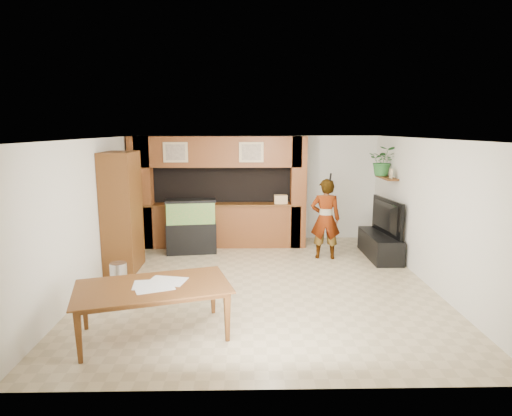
{
  "coord_description": "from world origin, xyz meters",
  "views": [
    {
      "loc": [
        -0.24,
        -7.42,
        2.77
      ],
      "look_at": [
        -0.08,
        0.6,
        1.28
      ],
      "focal_mm": 30.0,
      "sensor_mm": 36.0,
      "label": 1
    }
  ],
  "objects_px": {
    "pantry_cabinet": "(122,212)",
    "aquarium": "(191,227)",
    "dining_table": "(154,312)",
    "television": "(381,217)",
    "person": "(325,219)"
  },
  "relations": [
    {
      "from": "television",
      "to": "dining_table",
      "type": "relative_size",
      "value": 0.66
    },
    {
      "from": "television",
      "to": "dining_table",
      "type": "height_order",
      "value": "television"
    },
    {
      "from": "pantry_cabinet",
      "to": "aquarium",
      "type": "relative_size",
      "value": 1.91
    },
    {
      "from": "aquarium",
      "to": "dining_table",
      "type": "distance_m",
      "value": 3.97
    },
    {
      "from": "person",
      "to": "pantry_cabinet",
      "type": "bearing_deg",
      "value": 16.36
    },
    {
      "from": "aquarium",
      "to": "person",
      "type": "bearing_deg",
      "value": -16.07
    },
    {
      "from": "pantry_cabinet",
      "to": "aquarium",
      "type": "height_order",
      "value": "pantry_cabinet"
    },
    {
      "from": "person",
      "to": "dining_table",
      "type": "height_order",
      "value": "person"
    },
    {
      "from": "person",
      "to": "dining_table",
      "type": "distance_m",
      "value": 4.6
    },
    {
      "from": "dining_table",
      "to": "television",
      "type": "bearing_deg",
      "value": 24.46
    },
    {
      "from": "dining_table",
      "to": "person",
      "type": "bearing_deg",
      "value": 33.95
    },
    {
      "from": "aquarium",
      "to": "dining_table",
      "type": "height_order",
      "value": "aquarium"
    },
    {
      "from": "pantry_cabinet",
      "to": "aquarium",
      "type": "xyz_separation_m",
      "value": [
        1.19,
        1.11,
        -0.57
      ]
    },
    {
      "from": "aquarium",
      "to": "pantry_cabinet",
      "type": "bearing_deg",
      "value": -144.48
    },
    {
      "from": "television",
      "to": "person",
      "type": "height_order",
      "value": "person"
    }
  ]
}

